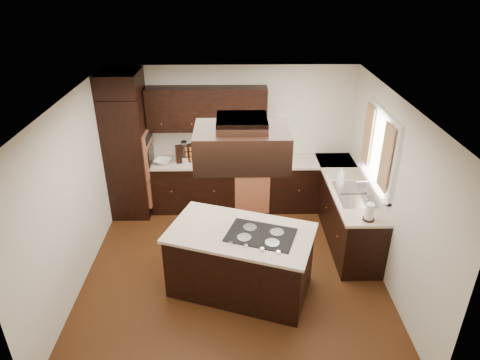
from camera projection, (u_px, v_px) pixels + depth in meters
The scene contains 30 objects.
floor at pixel (234, 269), 6.24m from camera, with size 4.20×4.20×0.02m, color #5D3115.
ceiling at pixel (232, 102), 5.10m from camera, with size 4.20×4.20×0.02m, color silver.
wall_back at pixel (233, 136), 7.55m from camera, with size 4.20×0.02×2.50m, color silver.
wall_front at pixel (234, 309), 3.79m from camera, with size 4.20×0.02×2.50m, color silver.
wall_left at pixel (74, 195), 5.64m from camera, with size 0.02×4.20×2.50m, color silver.
wall_right at pixel (391, 193), 5.70m from camera, with size 0.02×4.20×2.50m, color silver.
oven_column at pixel (129, 156), 7.25m from camera, with size 0.65×0.75×2.12m, color black.
wall_oven_face at pixel (149, 153), 7.22m from camera, with size 0.05×0.62×0.78m, color #B96845.
base_cabinets_back at pixel (235, 185), 7.64m from camera, with size 2.93×0.60×0.88m, color black.
base_cabinets_right at pixel (345, 210), 6.87m from camera, with size 0.60×2.40×0.88m, color black.
countertop_back at pixel (235, 162), 7.42m from camera, with size 2.93×0.63×0.04m, color beige.
countertop_right at pixel (348, 185), 6.66m from camera, with size 0.63×2.40×0.04m, color beige.
upper_cabinets at pixel (207, 109), 7.13m from camera, with size 2.00×0.34×0.72m, color black.
dishwasher_front at pixel (252, 195), 7.40m from camera, with size 0.60×0.05×0.72m, color #B96845.
window_frame at pixel (380, 149), 6.01m from camera, with size 0.06×1.32×1.12m, color white.
window_pane at pixel (382, 149), 6.01m from camera, with size 0.00×1.20×1.00m, color white.
curtain_left at pixel (386, 158), 5.61m from camera, with size 0.02×0.34×0.90m, color beige.
curtain_right at pixel (368, 135), 6.36m from camera, with size 0.02×0.34×0.90m, color beige.
sink_rim at pixel (355, 194), 6.33m from camera, with size 0.52×0.84×0.01m, color silver.
island at pixel (240, 262), 5.68m from camera, with size 1.77×0.97×0.88m, color black.
island_top at pixel (241, 233), 5.47m from camera, with size 1.84×1.03×0.04m, color beige.
cooktop at pixel (261, 235), 5.39m from camera, with size 0.84×0.56×0.01m, color black.
range_hood at pixel (242, 146), 4.77m from camera, with size 1.05×0.72×0.42m, color black.
hood_duct at pixel (242, 123), 4.64m from camera, with size 0.55×0.50×0.13m, color black.
blender_base at pixel (185, 159), 7.35m from camera, with size 0.15×0.15×0.10m, color silver.
blender_pitcher at pixel (184, 150), 7.26m from camera, with size 0.13×0.13×0.26m, color silver.
spice_rack at pixel (187, 153), 7.31m from camera, with size 0.38×0.09×0.31m, color black.
mixing_bowl at pixel (163, 161), 7.30m from camera, with size 0.28×0.28×0.07m, color white.
soap_bottle at pixel (341, 174), 6.74m from camera, with size 0.08×0.09×0.19m, color white.
paper_towel at pixel (369, 212), 5.65m from camera, with size 0.11×0.11×0.24m, color white.
Camera 1 is at (0.01, -4.96, 3.99)m, focal length 32.00 mm.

